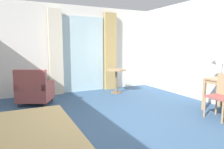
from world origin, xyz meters
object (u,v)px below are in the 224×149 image
at_px(desk_chair, 223,93).
at_px(desk_lamp, 216,66).
at_px(round_cafe_table, 116,76).
at_px(armchair_by_window, 35,91).

distance_m(desk_chair, desk_lamp, 0.81).
bearing_deg(round_cafe_table, desk_chair, -74.20).
xyz_separation_m(armchair_by_window, round_cafe_table, (2.44, 0.29, 0.19)).
bearing_deg(desk_lamp, desk_chair, -129.10).
height_order(desk_chair, desk_lamp, desk_lamp).
distance_m(armchair_by_window, round_cafe_table, 2.46).
bearing_deg(round_cafe_table, armchair_by_window, -173.19).
relative_size(desk_chair, desk_lamp, 2.10).
distance_m(desk_chair, round_cafe_table, 3.12).
relative_size(desk_chair, round_cafe_table, 1.22).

